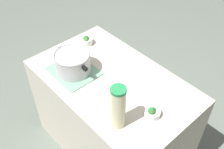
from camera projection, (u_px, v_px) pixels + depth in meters
ground_plane at (112, 144)px, 2.58m from camera, size 8.00×8.00×0.00m
counter_slab at (112, 116)px, 2.29m from camera, size 1.27×0.78×0.86m
dish_cloth at (74, 71)px, 2.06m from camera, size 0.36×0.30×0.01m
cooking_pot at (73, 62)px, 2.00m from camera, size 0.34×0.27×0.16m
lemonade_pitcher at (118, 107)px, 1.59m from camera, size 0.09×0.09×0.32m
broccoli_bowl_front at (152, 112)px, 1.73m from camera, size 0.11×0.11×0.07m
broccoli_bowl_center at (86, 41)px, 2.30m from camera, size 0.11×0.11×0.08m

